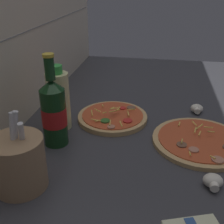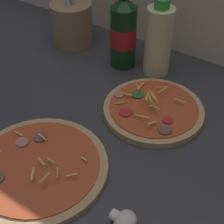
{
  "view_description": "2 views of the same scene",
  "coord_description": "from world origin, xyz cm",
  "px_view_note": "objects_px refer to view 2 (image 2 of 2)",
  "views": [
    {
      "loc": [
        -79.05,
        3.12,
        45.96
      ],
      "look_at": [
        -9.04,
        15.46,
        11.02
      ],
      "focal_mm": 45.0,
      "sensor_mm": 36.0,
      "label": 1
    },
    {
      "loc": [
        28.35,
        -37.16,
        54.32
      ],
      "look_at": [
        -3.18,
        9.05,
        5.79
      ],
      "focal_mm": 55.0,
      "sensor_mm": 36.0,
      "label": 2
    }
  ],
  "objects_px": {
    "beer_bottle": "(123,31)",
    "oil_bottle": "(158,40)",
    "pizza_near": "(38,167)",
    "pizza_far": "(153,110)",
    "utensil_crock": "(72,23)",
    "mushroom_right": "(124,221)"
  },
  "relations": [
    {
      "from": "beer_bottle",
      "to": "oil_bottle",
      "type": "xyz_separation_m",
      "value": [
        0.09,
        0.02,
        -0.01
      ]
    },
    {
      "from": "pizza_near",
      "to": "pizza_far",
      "type": "height_order",
      "value": "pizza_far"
    },
    {
      "from": "pizza_near",
      "to": "utensil_crock",
      "type": "xyz_separation_m",
      "value": [
        -0.25,
        0.42,
        0.06
      ]
    },
    {
      "from": "mushroom_right",
      "to": "oil_bottle",
      "type": "bearing_deg",
      "value": 112.42
    },
    {
      "from": "beer_bottle",
      "to": "oil_bottle",
      "type": "height_order",
      "value": "beer_bottle"
    },
    {
      "from": "beer_bottle",
      "to": "utensil_crock",
      "type": "relative_size",
      "value": 1.4
    },
    {
      "from": "beer_bottle",
      "to": "mushroom_right",
      "type": "bearing_deg",
      "value": -56.77
    },
    {
      "from": "pizza_near",
      "to": "oil_bottle",
      "type": "height_order",
      "value": "oil_bottle"
    },
    {
      "from": "pizza_near",
      "to": "oil_bottle",
      "type": "bearing_deg",
      "value": 86.81
    },
    {
      "from": "pizza_near",
      "to": "oil_bottle",
      "type": "distance_m",
      "value": 0.43
    },
    {
      "from": "beer_bottle",
      "to": "oil_bottle",
      "type": "bearing_deg",
      "value": 12.26
    },
    {
      "from": "pizza_near",
      "to": "beer_bottle",
      "type": "xyz_separation_m",
      "value": [
        -0.07,
        0.4,
        0.09
      ]
    },
    {
      "from": "pizza_near",
      "to": "beer_bottle",
      "type": "bearing_deg",
      "value": 99.6
    },
    {
      "from": "pizza_far",
      "to": "utensil_crock",
      "type": "relative_size",
      "value": 1.24
    },
    {
      "from": "pizza_far",
      "to": "beer_bottle",
      "type": "xyz_separation_m",
      "value": [
        -0.17,
        0.13,
        0.09
      ]
    },
    {
      "from": "pizza_far",
      "to": "oil_bottle",
      "type": "distance_m",
      "value": 0.19
    },
    {
      "from": "beer_bottle",
      "to": "oil_bottle",
      "type": "relative_size",
      "value": 1.29
    },
    {
      "from": "mushroom_right",
      "to": "beer_bottle",
      "type": "bearing_deg",
      "value": 123.23
    },
    {
      "from": "beer_bottle",
      "to": "utensil_crock",
      "type": "bearing_deg",
      "value": 175.37
    },
    {
      "from": "oil_bottle",
      "to": "mushroom_right",
      "type": "relative_size",
      "value": 4.42
    },
    {
      "from": "pizza_far",
      "to": "beer_bottle",
      "type": "bearing_deg",
      "value": 141.86
    },
    {
      "from": "mushroom_right",
      "to": "utensil_crock",
      "type": "bearing_deg",
      "value": 136.86
    }
  ]
}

